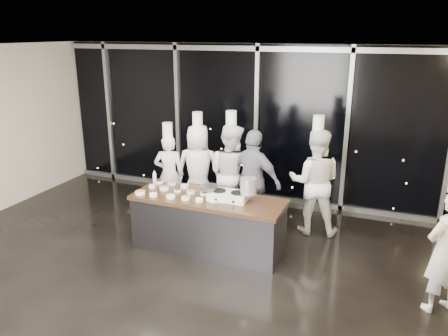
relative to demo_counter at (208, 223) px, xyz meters
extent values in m
plane|color=black|center=(0.00, -0.90, -0.45)|extent=(9.00, 9.00, 0.00)
cube|color=beige|center=(0.00, 2.60, 1.15)|extent=(9.00, 0.02, 3.20)
cube|color=white|center=(0.00, -0.90, 2.75)|extent=(9.00, 7.00, 0.02)
cube|color=black|center=(0.00, 2.54, 1.15)|extent=(8.90, 0.04, 3.18)
cube|color=gray|center=(0.00, 2.49, 2.65)|extent=(8.90, 0.08, 0.10)
cube|color=gray|center=(0.00, 2.49, -0.40)|extent=(8.90, 0.08, 0.10)
cube|color=gray|center=(-3.60, 2.49, 1.15)|extent=(0.08, 0.08, 3.20)
cube|color=gray|center=(-1.80, 2.49, 1.15)|extent=(0.08, 0.08, 3.20)
cube|color=gray|center=(0.00, 2.49, 1.15)|extent=(0.08, 0.08, 3.20)
cube|color=gray|center=(1.80, 2.49, 1.15)|extent=(0.08, 0.08, 3.20)
cube|color=#35353A|center=(0.00, 0.00, -0.03)|extent=(2.40, 0.80, 0.84)
cube|color=#422B1C|center=(0.00, 0.00, 0.42)|extent=(2.46, 0.86, 0.06)
cube|color=silver|center=(0.33, 0.05, 0.51)|extent=(0.62, 0.40, 0.12)
cylinder|color=black|center=(0.18, 0.05, 0.58)|extent=(0.21, 0.21, 0.02)
cylinder|color=black|center=(0.48, 0.06, 0.58)|extent=(0.21, 0.21, 0.02)
cylinder|color=black|center=(0.20, -0.15, 0.50)|extent=(0.04, 0.02, 0.04)
cylinder|color=black|center=(0.48, -0.14, 0.50)|extent=(0.04, 0.02, 0.04)
cylinder|color=gray|center=(0.01, 0.05, 0.61)|extent=(0.30, 0.30, 0.05)
cube|color=#4C2B14|center=(-0.24, 0.04, 0.62)|extent=(0.21, 0.04, 0.02)
cylinder|color=silver|center=(0.65, 0.07, 0.71)|extent=(0.26, 0.26, 0.25)
cylinder|color=white|center=(-1.09, -0.25, 0.47)|extent=(0.16, 0.16, 0.04)
cylinder|color=#FF5E2A|center=(-1.09, -0.25, 0.49)|extent=(0.13, 0.13, 0.01)
cylinder|color=white|center=(-1.06, 0.08, 0.47)|extent=(0.11, 0.11, 0.04)
cylinder|color=beige|center=(-1.06, 0.08, 0.49)|extent=(0.09, 0.09, 0.01)
cylinder|color=white|center=(-1.08, 0.33, 0.47)|extent=(0.17, 0.17, 0.04)
cylinder|color=black|center=(-1.08, 0.33, 0.49)|extent=(0.14, 0.14, 0.01)
cylinder|color=white|center=(-0.84, -0.25, 0.47)|extent=(0.13, 0.13, 0.04)
cylinder|color=white|center=(-0.84, -0.25, 0.49)|extent=(0.11, 0.11, 0.01)
cylinder|color=white|center=(-0.82, 0.07, 0.47)|extent=(0.15, 0.15, 0.04)
cylinder|color=tan|center=(-0.82, 0.07, 0.49)|extent=(0.12, 0.12, 0.01)
cylinder|color=white|center=(-0.82, 0.32, 0.47)|extent=(0.13, 0.13, 0.04)
cylinder|color=#97774B|center=(-0.82, 0.32, 0.49)|extent=(0.11, 0.11, 0.01)
cylinder|color=white|center=(-0.55, -0.22, 0.47)|extent=(0.15, 0.15, 0.04)
cylinder|color=#E2B45D|center=(-0.55, -0.22, 0.49)|extent=(0.12, 0.12, 0.01)
cylinder|color=white|center=(-0.58, 0.07, 0.47)|extent=(0.12, 0.12, 0.04)
cylinder|color=black|center=(-0.58, 0.07, 0.49)|extent=(0.10, 0.10, 0.01)
cylinder|color=white|center=(-0.55, 0.28, 0.47)|extent=(0.14, 0.14, 0.04)
cylinder|color=white|center=(-0.55, 0.28, 0.49)|extent=(0.11, 0.11, 0.01)
cylinder|color=white|center=(-0.30, -0.19, 0.47)|extent=(0.14, 0.14, 0.04)
cylinder|color=tan|center=(-0.30, -0.19, 0.49)|extent=(0.11, 0.11, 0.01)
cylinder|color=white|center=(-0.33, 0.07, 0.47)|extent=(0.14, 0.14, 0.04)
cylinder|color=#997357|center=(-0.33, 0.07, 0.49)|extent=(0.12, 0.12, 0.01)
cylinder|color=white|center=(-0.06, -0.19, 0.47)|extent=(0.12, 0.12, 0.04)
cylinder|color=#FFFCCA|center=(-0.06, -0.19, 0.49)|extent=(0.10, 0.10, 0.01)
cylinder|color=white|center=(-0.10, 0.09, 0.47)|extent=(0.14, 0.14, 0.04)
cylinder|color=brown|center=(-0.10, 0.09, 0.49)|extent=(0.12, 0.12, 0.01)
cylinder|color=white|center=(0.15, -0.12, 0.47)|extent=(0.13, 0.13, 0.04)
cylinder|color=#FFA754|center=(0.15, -0.12, 0.49)|extent=(0.11, 0.11, 0.01)
cylinder|color=silver|center=(-1.14, 0.30, 0.53)|extent=(0.06, 0.06, 0.18)
cone|color=silver|center=(-1.14, 0.30, 0.65)|extent=(0.05, 0.05, 0.06)
imported|color=white|center=(-1.30, 1.11, 0.33)|extent=(0.66, 0.53, 1.57)
cylinder|color=white|center=(-1.30, 1.11, 1.22)|extent=(0.24, 0.24, 0.26)
imported|color=white|center=(-0.76, 1.29, 0.44)|extent=(0.99, 0.77, 1.78)
cylinder|color=white|center=(-0.76, 1.29, 1.42)|extent=(0.23, 0.23, 0.26)
imported|color=white|center=(-0.06, 1.19, 0.48)|extent=(1.10, 0.98, 1.86)
cylinder|color=white|center=(-0.06, 1.19, 1.51)|extent=(0.24, 0.24, 0.26)
imported|color=#141638|center=(0.44, 1.00, 0.46)|extent=(1.15, 0.72, 1.83)
imported|color=white|center=(1.45, 1.30, 0.48)|extent=(1.01, 0.84, 1.87)
cylinder|color=white|center=(1.45, 1.30, 1.51)|extent=(0.22, 0.22, 0.26)
imported|color=white|center=(3.39, -0.40, 0.36)|extent=(0.71, 0.68, 1.63)
camera|label=1|loc=(2.62, -5.91, 2.98)|focal=35.00mm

